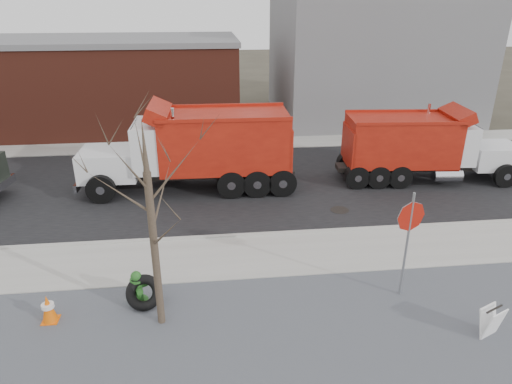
{
  "coord_description": "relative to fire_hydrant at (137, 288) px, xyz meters",
  "views": [
    {
      "loc": [
        -1.88,
        -11.95,
        7.47
      ],
      "look_at": [
        -0.32,
        2.08,
        1.4
      ],
      "focal_mm": 32.0,
      "sensor_mm": 36.0,
      "label": 1
    }
  ],
  "objects": [
    {
      "name": "gravel_verge",
      "position": [
        3.87,
        -1.8,
        -0.42
      ],
      "size": [
        60.0,
        5.0,
        0.03
      ],
      "primitive_type": "cube",
      "color": "slate",
      "rests_on": "ground"
    },
    {
      "name": "traffic_cone_far",
      "position": [
        -2.09,
        -0.56,
        -0.05
      ],
      "size": [
        0.4,
        0.4,
        0.77
      ],
      "color": "#F26007",
      "rests_on": "ground"
    },
    {
      "name": "road",
      "position": [
        3.87,
        8.0,
        -0.43
      ],
      "size": [
        60.0,
        9.4,
        0.02
      ],
      "primitive_type": "cube",
      "color": "black",
      "rests_on": "ground"
    },
    {
      "name": "fire_hydrant",
      "position": [
        0.0,
        0.0,
        0.0
      ],
      "size": [
        0.54,
        0.53,
        0.95
      ],
      "rotation": [
        0.0,
        0.0,
        0.4
      ],
      "color": "#306F2A",
      "rests_on": "ground"
    },
    {
      "name": "stop_sign",
      "position": [
        7.0,
        -0.45,
        1.61
      ],
      "size": [
        0.8,
        0.24,
        3.03
      ],
      "rotation": [
        0.0,
        0.0,
        -0.14
      ],
      "color": "gray",
      "rests_on": "ground"
    },
    {
      "name": "dump_truck_red_a",
      "position": [
        11.16,
        7.61,
        1.19
      ],
      "size": [
        7.95,
        2.74,
        3.19
      ],
      "rotation": [
        0.0,
        0.0,
        -0.08
      ],
      "color": "black",
      "rests_on": "ground"
    },
    {
      "name": "far_sidewalk",
      "position": [
        3.87,
        13.7,
        -0.41
      ],
      "size": [
        60.0,
        2.0,
        0.06
      ],
      "primitive_type": "cube",
      "color": "#9E9B93",
      "rests_on": "ground"
    },
    {
      "name": "ground",
      "position": [
        3.87,
        1.7,
        -0.44
      ],
      "size": [
        120.0,
        120.0,
        0.0
      ],
      "primitive_type": "plane",
      "color": "#383328",
      "rests_on": "ground"
    },
    {
      "name": "curb",
      "position": [
        3.87,
        3.25,
        -0.38
      ],
      "size": [
        60.0,
        0.15,
        0.11
      ],
      "primitive_type": "cube",
      "color": "#9E9B93",
      "rests_on": "ground"
    },
    {
      "name": "sidewalk",
      "position": [
        3.87,
        1.95,
        -0.41
      ],
      "size": [
        60.0,
        2.5,
        0.06
      ],
      "primitive_type": "cube",
      "color": "#9E9B93",
      "rests_on": "ground"
    },
    {
      "name": "building_grey",
      "position": [
        12.87,
        19.7,
        3.56
      ],
      "size": [
        12.0,
        10.0,
        8.0
      ],
      "color": "slate",
      "rests_on": "ground"
    },
    {
      "name": "bare_tree",
      "position": [
        0.67,
        -0.9,
        2.86
      ],
      "size": [
        3.2,
        3.2,
        5.2
      ],
      "color": "#382D23",
      "rests_on": "ground"
    },
    {
      "name": "sandwich_board",
      "position": [
        8.44,
        -2.29,
        -0.01
      ],
      "size": [
        0.67,
        0.56,
        0.8
      ],
      "rotation": [
        0.0,
        0.0,
        0.42
      ],
      "color": "white",
      "rests_on": "ground"
    },
    {
      "name": "building_brick",
      "position": [
        -6.13,
        18.7,
        2.22
      ],
      "size": [
        20.2,
        8.2,
        5.3
      ],
      "color": "maroon",
      "rests_on": "ground"
    },
    {
      "name": "truck_tire",
      "position": [
        0.19,
        -0.18,
        -0.02
      ],
      "size": [
        0.96,
        0.77,
        0.92
      ],
      "color": "black",
      "rests_on": "ground"
    },
    {
      "name": "dump_truck_red_b",
      "position": [
        1.56,
        7.64,
        1.42
      ],
      "size": [
        8.68,
        2.64,
        3.65
      ],
      "rotation": [
        0.0,
        0.0,
        3.12
      ],
      "color": "black",
      "rests_on": "ground"
    }
  ]
}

